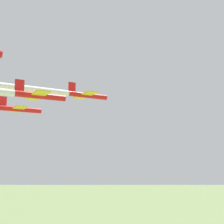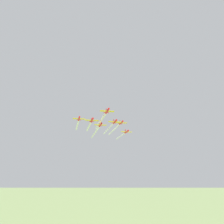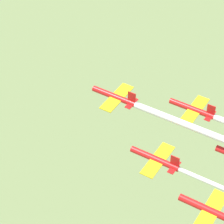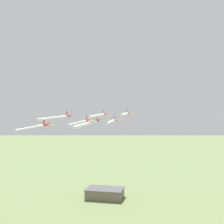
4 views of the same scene
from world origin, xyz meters
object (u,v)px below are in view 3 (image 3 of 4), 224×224
jet_1 (157,159)px  jet_2 (194,109)px  jet_0 (116,97)px  jet_3 (209,210)px

jet_1 → jet_2: (16.02, 1.81, 0.22)m
jet_0 → jet_3: (-12.94, -29.04, -0.25)m
jet_1 → jet_3: 16.18m
jet_2 → jet_3: jet_3 is taller
jet_0 → jet_1: bearing=-120.5°
jet_1 → jet_2: bearing=0.0°
jet_2 → jet_3: (-22.49, -16.33, 2.80)m
jet_0 → jet_2: size_ratio=1.00×
jet_1 → jet_2: 16.12m
jet_0 → jet_2: jet_0 is taller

